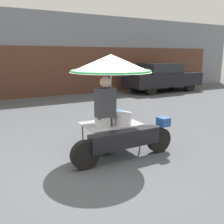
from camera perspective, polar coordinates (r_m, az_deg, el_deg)
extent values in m
plane|color=#4C4F54|center=(4.73, -2.28, -11.93)|extent=(36.00, 36.00, 0.00)
cube|color=gray|center=(13.40, -21.20, 12.13)|extent=(28.00, 2.00, 4.02)
cube|color=#563323|center=(12.41, -20.21, 8.47)|extent=(23.80, 0.06, 2.40)
cylinder|color=black|center=(5.31, 10.66, -6.27)|extent=(0.52, 0.14, 0.52)
cylinder|color=black|center=(4.50, -6.19, -9.72)|extent=(0.52, 0.14, 0.52)
cube|color=black|center=(4.80, 3.00, -6.15)|extent=(1.47, 0.24, 0.32)
cube|color=#234C93|center=(5.26, 11.65, -2.17)|extent=(0.20, 0.24, 0.18)
cylinder|color=black|center=(5.53, -1.51, -5.57)|extent=(0.47, 0.14, 0.47)
cylinder|color=#515156|center=(5.27, 6.37, -5.98)|extent=(0.03, 0.03, 0.58)
cylinder|color=#515156|center=(5.83, 2.37, -4.05)|extent=(0.03, 0.03, 0.58)
cylinder|color=#515156|center=(4.79, -3.48, -7.87)|extent=(0.03, 0.03, 0.58)
cylinder|color=#515156|center=(5.40, -6.73, -5.51)|extent=(0.03, 0.03, 0.58)
cube|color=#B2B2B7|center=(5.22, -0.27, -2.68)|extent=(1.17, 0.83, 0.02)
cylinder|color=#B2B2B7|center=(5.10, -0.27, 3.17)|extent=(0.03, 0.03, 1.06)
cone|color=white|center=(5.03, -0.28, 11.09)|extent=(1.65, 1.65, 0.35)
torus|color=green|center=(5.03, -0.28, 9.35)|extent=(1.61, 1.61, 0.05)
cylinder|color=#B7B7BC|center=(4.94, -2.14, -2.21)|extent=(0.32, 0.32, 0.20)
cylinder|color=silver|center=(5.18, 2.38, -1.40)|extent=(0.38, 0.38, 0.22)
cylinder|color=#1E6BB2|center=(5.53, 1.52, -0.62)|extent=(0.21, 0.21, 0.19)
cylinder|color=#2D2D33|center=(5.00, -2.42, -5.72)|extent=(0.14, 0.14, 0.78)
cylinder|color=#2D2D33|center=(5.08, -0.60, -5.41)|extent=(0.14, 0.14, 0.78)
cube|color=#38383D|center=(4.86, -1.55, 2.09)|extent=(0.38, 0.22, 0.59)
sphere|color=tan|center=(4.81, -1.58, 6.77)|extent=(0.21, 0.21, 0.21)
cylinder|color=black|center=(14.66, 17.35, 5.80)|extent=(0.66, 0.20, 0.66)
cylinder|color=black|center=(15.71, 13.48, 6.46)|extent=(0.66, 0.20, 0.66)
cylinder|color=black|center=(12.87, 8.95, 5.32)|extent=(0.66, 0.20, 0.66)
cylinder|color=black|center=(14.05, 5.27, 6.04)|extent=(0.66, 0.20, 0.66)
cube|color=black|center=(14.24, 11.50, 7.35)|extent=(4.34, 1.73, 0.70)
cube|color=#1E2328|center=(14.06, 10.93, 9.80)|extent=(2.08, 1.52, 0.52)
cylinder|color=#2D2D33|center=(16.63, 17.38, 5.83)|extent=(0.43, 0.43, 0.23)
sphere|color=#388442|center=(16.59, 17.47, 7.13)|extent=(0.63, 0.63, 0.63)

